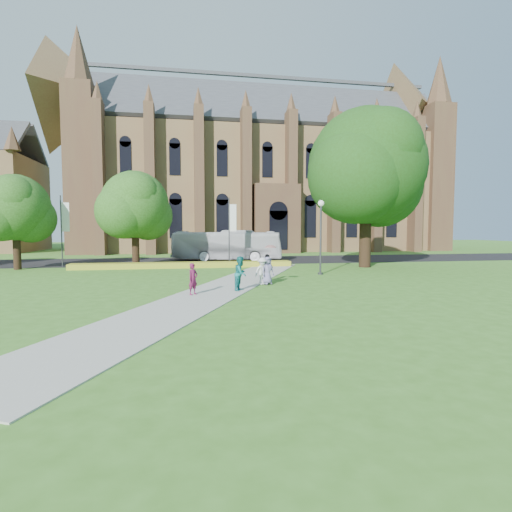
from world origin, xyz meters
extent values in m
plane|color=#3C6E21|center=(0.00, 0.00, 0.00)|extent=(160.00, 160.00, 0.00)
cube|color=black|center=(0.00, 20.00, 0.01)|extent=(160.00, 10.00, 0.02)
cube|color=#B2B2A8|center=(0.00, 1.00, 0.02)|extent=(15.58, 28.54, 0.04)
cube|color=gold|center=(-2.00, 13.20, 0.23)|extent=(18.00, 1.40, 0.45)
cube|color=brown|center=(10.00, 40.00, 8.50)|extent=(52.00, 16.00, 17.00)
cube|color=brown|center=(-14.50, 33.00, 10.50)|extent=(3.50, 3.50, 21.00)
cone|color=brown|center=(-14.50, 33.00, 24.50)|extent=(3.60, 3.60, 7.00)
cube|color=brown|center=(34.50, 33.00, 10.50)|extent=(3.50, 3.50, 21.00)
cone|color=brown|center=(34.50, 33.00, 24.50)|extent=(3.60, 3.60, 7.00)
cube|color=brown|center=(10.00, 31.00, 4.50)|extent=(6.00, 2.50, 9.00)
cylinder|color=#38383D|center=(7.50, 6.50, 2.40)|extent=(0.14, 0.14, 4.80)
sphere|color=white|center=(7.50, 6.50, 5.02)|extent=(0.44, 0.44, 0.44)
cylinder|color=#38383D|center=(7.50, 6.50, 0.07)|extent=(0.36, 0.36, 0.15)
cylinder|color=#332114|center=(13.00, 11.00, 3.30)|extent=(0.96, 0.96, 6.60)
sphere|color=#1D3E10|center=(13.00, 11.00, 8.40)|extent=(9.60, 9.60, 9.60)
cylinder|color=#332114|center=(-15.00, 14.00, 1.93)|extent=(0.56, 0.56, 3.85)
sphere|color=#234514|center=(-15.00, 14.00, 4.90)|extent=(5.20, 5.20, 5.20)
cylinder|color=#332114|center=(-6.00, 14.50, 2.06)|extent=(0.60, 0.60, 4.12)
sphere|color=#234514|center=(-6.00, 14.50, 5.25)|extent=(5.60, 5.60, 5.60)
cylinder|color=#38383D|center=(2.00, 15.20, 3.00)|extent=(0.10, 0.10, 6.00)
cube|color=white|center=(2.35, 15.20, 4.20)|extent=(0.60, 0.02, 2.40)
cylinder|color=#38383D|center=(-12.00, 15.20, 3.00)|extent=(0.10, 0.10, 6.00)
cube|color=white|center=(-11.65, 15.20, 4.20)|extent=(0.60, 0.02, 2.40)
imported|color=silver|center=(2.30, 19.65, 1.55)|extent=(11.28, 5.27, 3.06)
imported|color=#60163A|center=(-1.57, -0.81, 0.81)|extent=(0.66, 0.66, 1.54)
imported|color=#166C6E|center=(0.91, 0.13, 0.93)|extent=(1.01, 1.08, 1.78)
imported|color=silver|center=(2.43, 2.08, 0.82)|extent=(1.15, 0.95, 1.55)
imported|color=black|center=(2.96, 3.31, 0.87)|extent=(1.04, 0.87, 1.67)
imported|color=slate|center=(2.77, 2.18, 0.83)|extent=(0.91, 0.78, 1.59)
imported|color=#C0889E|center=(2.95, 2.28, 1.92)|extent=(0.86, 0.86, 0.60)
camera|label=1|loc=(-1.98, -20.33, 3.28)|focal=28.00mm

